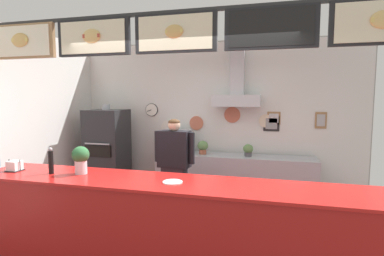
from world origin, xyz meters
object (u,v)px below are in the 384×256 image
at_px(shop_worker, 174,171).
at_px(espresso_machine, 177,142).
at_px(potted_sage, 248,150).
at_px(basil_vase, 81,159).
at_px(potted_rosemary, 203,147).
at_px(pepper_grinder, 51,161).
at_px(pizza_oven, 108,155).
at_px(napkin_holder, 15,166).
at_px(condiment_plate, 173,182).

xyz_separation_m(shop_worker, espresso_machine, (-0.32, 1.13, 0.25)).
bearing_deg(potted_sage, basil_vase, -128.21).
xyz_separation_m(potted_rosemary, pepper_grinder, (-1.26, -2.27, 0.15)).
distance_m(espresso_machine, potted_sage, 1.26).
height_order(shop_worker, pepper_grinder, shop_worker).
height_order(pizza_oven, basil_vase, pizza_oven).
height_order(espresso_machine, napkin_holder, espresso_machine).
relative_size(shop_worker, potted_rosemary, 6.73).
bearing_deg(condiment_plate, espresso_machine, 106.52).
height_order(pepper_grinder, napkin_holder, pepper_grinder).
height_order(potted_rosemary, condiment_plate, potted_rosemary).
xyz_separation_m(potted_sage, pepper_grinder, (-2.04, -2.26, 0.17)).
relative_size(basil_vase, condiment_plate, 1.55).
xyz_separation_m(pizza_oven, espresso_machine, (1.23, 0.26, 0.26)).
relative_size(espresso_machine, potted_sage, 2.66).
distance_m(potted_sage, pepper_grinder, 3.05).
bearing_deg(potted_rosemary, napkin_holder, -127.93).
bearing_deg(shop_worker, pizza_oven, -23.99).
xyz_separation_m(pepper_grinder, napkin_holder, (-0.51, 0.00, -0.09)).
relative_size(potted_rosemary, potted_sage, 1.14).
bearing_deg(potted_rosemary, espresso_machine, -179.13).
bearing_deg(pizza_oven, potted_rosemary, 8.98).
bearing_deg(napkin_holder, condiment_plate, -0.13).
bearing_deg(pizza_oven, shop_worker, -29.31).
bearing_deg(napkin_holder, potted_rosemary, 52.07).
xyz_separation_m(potted_sage, condiment_plate, (-0.59, -2.26, 0.02)).
bearing_deg(shop_worker, condiment_plate, 112.42).
height_order(pizza_oven, shop_worker, pizza_oven).
distance_m(shop_worker, pepper_grinder, 1.61).
relative_size(pizza_oven, shop_worker, 1.11).
height_order(espresso_machine, potted_sage, espresso_machine).
bearing_deg(napkin_holder, shop_worker, 34.87).
bearing_deg(espresso_machine, basil_vase, -101.64).
distance_m(pepper_grinder, napkin_holder, 0.52).
relative_size(potted_sage, napkin_holder, 1.27).
bearing_deg(potted_sage, potted_rosemary, 179.17).
bearing_deg(shop_worker, potted_sage, -124.37).
relative_size(espresso_machine, napkin_holder, 3.39).
height_order(espresso_machine, basil_vase, basil_vase).
distance_m(basil_vase, condiment_plate, 1.13).
distance_m(potted_sage, basil_vase, 2.77).
bearing_deg(potted_sage, napkin_holder, -138.53).
bearing_deg(potted_sage, shop_worker, -129.70).
height_order(shop_worker, espresso_machine, shop_worker).
bearing_deg(espresso_machine, potted_sage, -0.19).
height_order(shop_worker, basil_vase, shop_worker).
height_order(pizza_oven, espresso_machine, pizza_oven).
xyz_separation_m(pepper_grinder, condiment_plate, (1.45, -0.00, -0.14)).
xyz_separation_m(shop_worker, potted_sage, (0.94, 1.13, 0.16)).
relative_size(shop_worker, potted_sage, 7.64).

